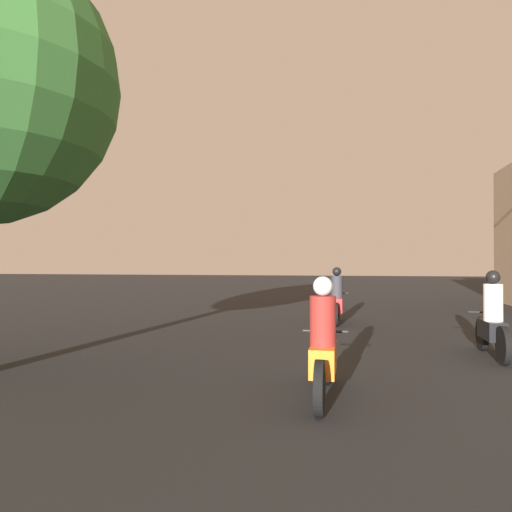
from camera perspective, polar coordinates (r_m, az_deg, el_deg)
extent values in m
cylinder|color=black|center=(7.11, 8.05, -11.87)|extent=(0.10, 0.61, 0.61)
cylinder|color=black|center=(5.69, 7.27, -14.74)|extent=(0.10, 0.61, 0.61)
cube|color=orange|center=(6.36, 7.70, -11.58)|extent=(0.30, 0.84, 0.35)
cylinder|color=black|center=(6.78, 7.93, -8.52)|extent=(0.60, 0.04, 0.04)
cylinder|color=maroon|center=(6.20, 7.65, -7.36)|extent=(0.32, 0.32, 0.61)
sphere|color=silver|center=(6.17, 7.64, -3.44)|extent=(0.24, 0.24, 0.24)
cylinder|color=black|center=(10.52, 24.43, -8.08)|extent=(0.10, 0.64, 0.64)
cylinder|color=black|center=(9.20, 26.44, -9.16)|extent=(0.10, 0.64, 0.64)
cube|color=black|center=(9.84, 25.36, -7.63)|extent=(0.30, 0.86, 0.33)
cylinder|color=black|center=(10.24, 24.73, -5.87)|extent=(0.60, 0.04, 0.04)
cylinder|color=silver|center=(9.71, 25.47, -4.82)|extent=(0.32, 0.32, 0.65)
sphere|color=black|center=(9.68, 25.46, -2.19)|extent=(0.24, 0.24, 0.24)
cylinder|color=black|center=(14.54, 9.32, -6.07)|extent=(0.10, 0.62, 0.62)
cylinder|color=black|center=(13.25, 9.15, -6.60)|extent=(0.10, 0.62, 0.62)
cube|color=red|center=(13.88, 9.24, -5.53)|extent=(0.30, 0.82, 0.39)
cylinder|color=black|center=(14.28, 9.29, -4.21)|extent=(0.60, 0.04, 0.04)
cylinder|color=#2D2D33|center=(13.76, 9.23, -3.51)|extent=(0.32, 0.32, 0.60)
sphere|color=black|center=(13.75, 9.22, -1.76)|extent=(0.24, 0.24, 0.24)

